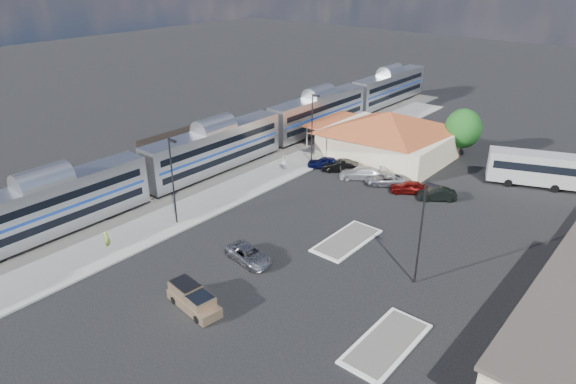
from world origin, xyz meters
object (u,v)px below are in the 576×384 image
Objects in this scene: pickup_truck at (194,300)px; suv at (249,255)px; station_depot at (388,135)px; coach_bus at (545,168)px.

pickup_truck is 7.56m from suv.
station_depot is 19.05m from coach_bus.
suv is (3.97, -30.43, -2.46)m from station_depot.
pickup_truck is 1.06× the size of suv.
pickup_truck is 43.07m from coach_bus.
coach_bus is at bearing 9.24° from station_depot.
coach_bus is at bearing -11.23° from pickup_truck.
station_depot reaches higher than pickup_truck.
suv is 36.65m from coach_bus.
coach_bus is (13.40, 40.91, 1.47)m from pickup_truck.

